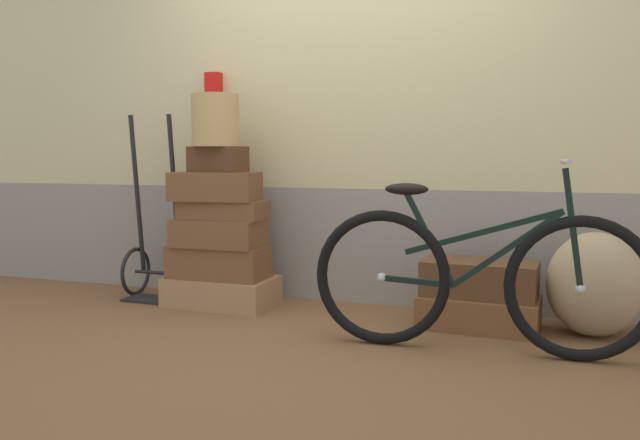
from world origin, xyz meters
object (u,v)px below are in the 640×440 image
object	(u,v)px
suitcase_1	(219,262)
suitcase_3	(224,210)
luggage_trolley	(156,258)
burlap_sack	(595,284)
suitcase_0	(222,291)
suitcase_6	(479,312)
wicker_basket	(215,120)
suitcase_2	(219,233)
suitcase_4	(215,186)
bicycle	(476,279)
suitcase_7	(480,279)
suitcase_5	(218,159)

from	to	relation	value
suitcase_1	suitcase_3	distance (m)	0.34
luggage_trolley	burlap_sack	bearing A→B (deg)	-1.32
suitcase_0	suitcase_3	size ratio (longest dim) A/B	1.31
suitcase_3	suitcase_6	distance (m)	1.70
suitcase_6	wicker_basket	xyz separation A→B (m)	(-1.66, -0.00, 1.11)
suitcase_2	suitcase_4	xyz separation A→B (m)	(-0.02, -0.01, 0.30)
suitcase_1	suitcase_3	bearing A→B (deg)	35.82
suitcase_2	luggage_trolley	xyz separation A→B (m)	(-0.54, 0.11, -0.21)
wicker_basket	bicycle	size ratio (longest dim) A/B	0.20
burlap_sack	suitcase_0	bearing A→B (deg)	-179.61
wicker_basket	suitcase_7	bearing A→B (deg)	0.49
suitcase_6	bicycle	distance (m)	0.55
suitcase_4	luggage_trolley	distance (m)	0.74
suitcase_4	suitcase_7	xyz separation A→B (m)	(1.65, 0.04, -0.50)
suitcase_0	luggage_trolley	distance (m)	0.57
suitcase_4	burlap_sack	distance (m)	2.31
wicker_basket	burlap_sack	distance (m)	2.44
suitcase_1	suitcase_6	size ratio (longest dim) A/B	0.95
suitcase_4	suitcase_5	size ratio (longest dim) A/B	1.52
suitcase_3	suitcase_5	distance (m)	0.32
suitcase_2	suitcase_1	bearing A→B (deg)	138.12
suitcase_0	suitcase_6	distance (m)	1.64
suitcase_0	suitcase_5	xyz separation A→B (m)	(-0.01, -0.01, 0.86)
suitcase_1	suitcase_4	bearing A→B (deg)	-119.69
luggage_trolley	suitcase_4	bearing A→B (deg)	-12.65
suitcase_2	suitcase_5	distance (m)	0.47
suitcase_5	bicycle	size ratio (longest dim) A/B	0.21
suitcase_1	suitcase_7	bearing A→B (deg)	0.86
suitcase_2	suitcase_4	world-z (taller)	suitcase_4
suitcase_2	suitcase_6	xyz separation A→B (m)	(1.63, 0.02, -0.39)
suitcase_5	suitcase_0	bearing A→B (deg)	49.56
suitcase_4	suitcase_5	xyz separation A→B (m)	(0.00, 0.03, 0.17)
bicycle	suitcase_2	bearing A→B (deg)	164.49
suitcase_5	bicycle	distance (m)	1.83
bicycle	suitcase_4	bearing A→B (deg)	164.88
wicker_basket	suitcase_5	bearing A→B (deg)	29.32
suitcase_0	wicker_basket	xyz separation A→B (m)	(-0.02, -0.01, 1.11)
suitcase_4	wicker_basket	distance (m)	0.42
wicker_basket	bicycle	world-z (taller)	wicker_basket
suitcase_4	suitcase_2	bearing A→B (deg)	14.65
suitcase_7	suitcase_5	bearing A→B (deg)	-175.49
suitcase_6	suitcase_7	distance (m)	0.19
suitcase_2	suitcase_7	world-z (taller)	suitcase_2
suitcase_4	suitcase_6	xyz separation A→B (m)	(1.65, 0.03, -0.69)
burlap_sack	suitcase_6	bearing A→B (deg)	-177.41
suitcase_3	wicker_basket	xyz separation A→B (m)	(-0.04, -0.01, 0.57)
suitcase_4	suitcase_5	distance (m)	0.17
suitcase_3	suitcase_4	distance (m)	0.16
suitcase_7	bicycle	bearing A→B (deg)	-83.30
luggage_trolley	suitcase_2	bearing A→B (deg)	-11.51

